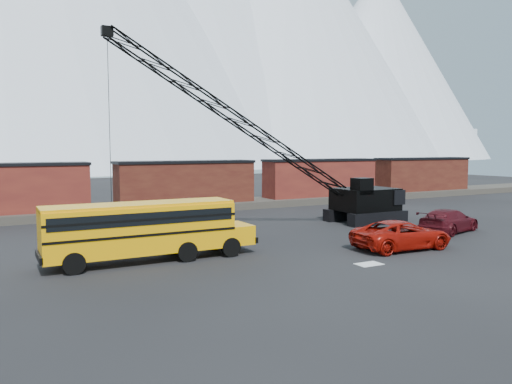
% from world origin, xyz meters
% --- Properties ---
extents(ground, '(160.00, 160.00, 0.00)m').
position_xyz_m(ground, '(0.00, 0.00, 0.00)').
color(ground, black).
rests_on(ground, ground).
extents(gravel_berm, '(120.00, 5.00, 0.70)m').
position_xyz_m(gravel_berm, '(0.00, 22.00, 0.35)').
color(gravel_berm, '#413C35').
rests_on(gravel_berm, ground).
extents(boxcar_west_near, '(13.70, 3.10, 4.17)m').
position_xyz_m(boxcar_west_near, '(-16.00, 22.00, 2.76)').
color(boxcar_west_near, '#4D1816').
rests_on(boxcar_west_near, gravel_berm).
extents(boxcar_mid, '(13.70, 3.10, 4.17)m').
position_xyz_m(boxcar_mid, '(0.00, 22.00, 2.76)').
color(boxcar_mid, '#522317').
rests_on(boxcar_mid, gravel_berm).
extents(boxcar_east_near, '(13.70, 3.10, 4.17)m').
position_xyz_m(boxcar_east_near, '(16.00, 22.00, 2.76)').
color(boxcar_east_near, '#4D1816').
rests_on(boxcar_east_near, gravel_berm).
extents(boxcar_east_far, '(13.70, 3.10, 4.17)m').
position_xyz_m(boxcar_east_far, '(32.00, 22.00, 2.76)').
color(boxcar_east_far, '#522317').
rests_on(boxcar_east_far, gravel_berm).
extents(snow_patch, '(1.40, 0.90, 0.02)m').
position_xyz_m(snow_patch, '(0.50, -4.00, 0.01)').
color(snow_patch, silver).
rests_on(snow_patch, ground).
extents(school_bus, '(11.65, 2.65, 3.19)m').
position_xyz_m(school_bus, '(-9.59, 2.26, 1.79)').
color(school_bus, orange).
rests_on(school_bus, ground).
extents(red_pickup, '(6.45, 3.30, 1.74)m').
position_xyz_m(red_pickup, '(4.94, -1.85, 0.87)').
color(red_pickup, '#960F07').
rests_on(red_pickup, ground).
extents(maroon_suv, '(6.30, 3.89, 1.70)m').
position_xyz_m(maroon_suv, '(12.27, 0.95, 0.85)').
color(maroon_suv, '#420B12').
rests_on(maroon_suv, ground).
extents(crawler_crane, '(23.78, 4.20, 13.78)m').
position_xyz_m(crawler_crane, '(1.02, 8.04, 6.83)').
color(crawler_crane, black).
rests_on(crawler_crane, ground).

